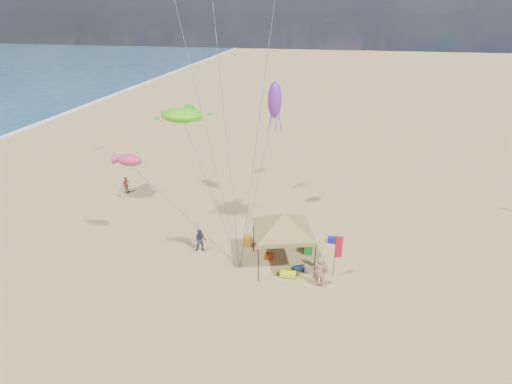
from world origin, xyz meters
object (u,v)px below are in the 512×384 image
person_near_c (266,236)px  cooler_blue (332,240)px  chair_yellow (248,241)px  cooler_red (269,256)px  person_far_a (126,185)px  person_near_a (319,272)px  canopy_tent (283,215)px  feather_flag (338,250)px  chair_green (308,248)px  beach_cart (288,274)px  person_near_b (201,240)px

person_near_c → cooler_blue: bearing=-140.7°
chair_yellow → cooler_red: bearing=-38.0°
cooler_blue → person_far_a: bearing=164.0°
person_near_a → cooler_red: bearing=-39.9°
cooler_red → person_near_a: (3.27, -2.21, 0.74)m
canopy_tent → cooler_red: bearing=154.9°
feather_flag → chair_green: 3.30m
chair_yellow → beach_cart: size_ratio=0.78×
cooler_blue → beach_cart: bearing=-117.6°
person_near_c → canopy_tent: bearing=147.5°
feather_flag → person_far_a: feather_flag is taller
cooler_blue → person_near_a: 5.15m
person_far_a → cooler_blue: bearing=-92.8°
cooler_blue → person_far_a: size_ratio=0.37×
cooler_red → beach_cart: (1.44, -1.68, 0.01)m
canopy_tent → beach_cart: size_ratio=7.04×
person_near_a → person_far_a: 19.70m
cooler_red → person_far_a: bearing=150.0°
feather_flag → chair_yellow: size_ratio=3.97×
beach_cart → chair_yellow: bearing=136.1°
chair_yellow → beach_cart: bearing=-43.9°
person_near_a → person_near_b: 8.07m
feather_flag → chair_yellow: feather_flag is taller
cooler_red → person_near_b: 4.51m
chair_green → feather_flag: bearing=-51.9°
chair_green → person_near_a: 3.54m
person_near_b → feather_flag: bearing=-19.3°
chair_green → beach_cart: (-0.94, -2.85, -0.15)m
cooler_red → person_far_a: person_far_a is taller
canopy_tent → cooler_blue: (2.90, 3.28, -3.20)m
beach_cart → person_near_c: (-1.88, 2.98, 0.66)m
person_near_b → person_far_a: size_ratio=1.12×
cooler_blue → chair_yellow: size_ratio=0.77×
beach_cart → chair_green: bearing=71.7°
person_near_c → feather_flag: bearing=171.5°
canopy_tent → cooler_blue: bearing=48.5°
feather_flag → person_near_a: size_ratio=1.50×
canopy_tent → feather_flag: size_ratio=2.28×
person_near_a → person_far_a: bearing=-36.7°
canopy_tent → person_near_c: bearing=128.3°
beach_cart → person_near_b: person_near_b is taller
feather_flag → person_near_b: size_ratio=1.71×
feather_flag → person_near_a: (-0.92, -1.07, -0.94)m
person_near_c → chair_green: bearing=-163.4°
person_near_a → person_near_c: (-3.72, 3.50, -0.07)m
canopy_tent → beach_cart: canopy_tent is taller
chair_yellow → person_near_b: person_near_b is taller
cooler_blue → chair_green: (-1.43, -1.69, 0.16)m
chair_yellow → person_far_a: person_far_a is taller
cooler_blue → chair_yellow: 5.69m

